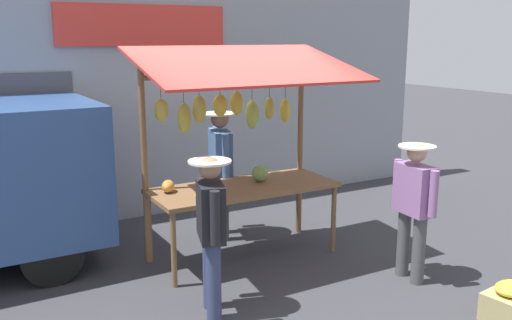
# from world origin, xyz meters

# --- Properties ---
(ground_plane) EXTENTS (40.00, 40.00, 0.00)m
(ground_plane) POSITION_xyz_m (0.00, 0.00, 0.00)
(ground_plane) COLOR #38383D
(street_backdrop) EXTENTS (9.00, 0.30, 3.40)m
(street_backdrop) POSITION_xyz_m (0.05, -2.20, 1.70)
(street_backdrop) COLOR #8C939E
(street_backdrop) RESTS_ON ground
(market_stall) EXTENTS (2.50, 1.46, 2.50)m
(market_stall) POSITION_xyz_m (0.01, -0.05, 1.55)
(market_stall) COLOR brown
(market_stall) RESTS_ON ground
(vendor_with_sunhat) EXTENTS (0.44, 0.70, 1.69)m
(vendor_with_sunhat) POSITION_xyz_m (-0.06, -0.75, 1.00)
(vendor_with_sunhat) COLOR #4C4C51
(vendor_with_sunhat) RESTS_ON ground
(shopper_in_striped_shirt) EXTENTS (0.40, 0.64, 1.54)m
(shopper_in_striped_shirt) POSITION_xyz_m (0.94, 1.11, 0.89)
(shopper_in_striped_shirt) COLOR navy
(shopper_in_striped_shirt) RESTS_ON ground
(shopper_with_shopping_bag) EXTENTS (0.39, 0.66, 1.52)m
(shopper_with_shopping_bag) POSITION_xyz_m (-1.28, 1.46, 0.88)
(shopper_with_shopping_bag) COLOR #4C4C51
(shopper_with_shopping_bag) RESTS_ON ground
(produce_crate_side) EXTENTS (0.52, 0.45, 0.38)m
(produce_crate_side) POSITION_xyz_m (-1.44, 2.60, 0.17)
(produce_crate_side) COLOR tan
(produce_crate_side) RESTS_ON ground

